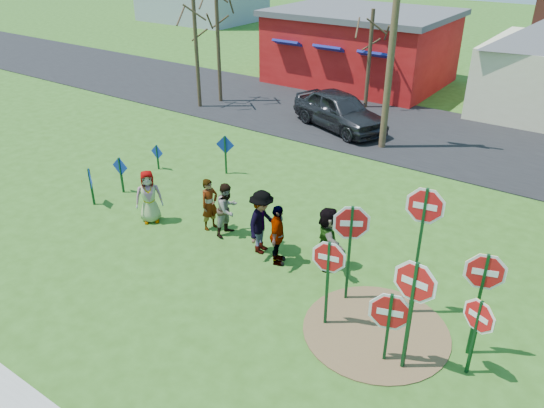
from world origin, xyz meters
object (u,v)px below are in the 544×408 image
at_px(person_a, 149,197).
at_px(suv, 340,110).
at_px(person_b, 210,204).
at_px(utility_pole, 393,32).
at_px(stop_sign_b, 423,220).
at_px(stop_sign_a, 328,265).
at_px(stop_sign_d, 483,280).
at_px(stop_sign_c, 413,293).

relative_size(person_a, suv, 0.35).
height_order(person_b, utility_pole, utility_pole).
relative_size(person_b, suv, 0.33).
bearing_deg(person_a, stop_sign_b, -46.62).
distance_m(stop_sign_a, stop_sign_d, 3.03).
xyz_separation_m(stop_sign_c, stop_sign_d, (0.94, 1.17, -0.01)).
xyz_separation_m(person_a, utility_pole, (3.15, 9.52, 3.67)).
bearing_deg(stop_sign_a, stop_sign_d, 4.95).
relative_size(stop_sign_a, stop_sign_c, 0.85).
distance_m(stop_sign_a, stop_sign_b, 2.19).
bearing_deg(stop_sign_c, person_a, 175.27).
xyz_separation_m(stop_sign_b, stop_sign_d, (1.49, -0.54, -0.60)).
distance_m(person_a, person_b, 1.88).
bearing_deg(stop_sign_d, stop_sign_a, -179.83).
xyz_separation_m(stop_sign_b, utility_pole, (-4.86, 9.14, 2.06)).
distance_m(stop_sign_c, person_b, 7.19).
bearing_deg(stop_sign_d, stop_sign_c, -146.20).
bearing_deg(stop_sign_a, person_a, 158.54).
bearing_deg(stop_sign_a, person_b, 147.72).
bearing_deg(stop_sign_b, stop_sign_d, -30.72).
height_order(stop_sign_a, person_b, stop_sign_a).
bearing_deg(utility_pole, stop_sign_c, -63.51).
distance_m(stop_sign_c, stop_sign_d, 1.50).
bearing_deg(utility_pole, person_b, -99.07).
bearing_deg(stop_sign_d, person_b, 156.48).
height_order(stop_sign_c, utility_pole, utility_pole).
bearing_deg(stop_sign_c, utility_pole, 120.55).
relative_size(stop_sign_c, person_a, 1.63).
bearing_deg(suv, stop_sign_b, -122.82).
bearing_deg(suv, person_b, -152.51).
xyz_separation_m(stop_sign_a, stop_sign_d, (2.88, 0.90, 0.28)).
height_order(person_a, utility_pole, utility_pole).
distance_m(suv, utility_pole, 4.53).
xyz_separation_m(stop_sign_c, utility_pole, (-5.41, 10.85, 2.64)).
height_order(person_b, suv, suv).
height_order(stop_sign_d, person_b, stop_sign_d).
distance_m(stop_sign_d, person_a, 9.56).
height_order(stop_sign_c, person_b, stop_sign_c).
relative_size(stop_sign_d, person_b, 1.64).
distance_m(stop_sign_a, person_a, 6.74).
relative_size(stop_sign_a, person_b, 1.44).
height_order(stop_sign_b, suv, stop_sign_b).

